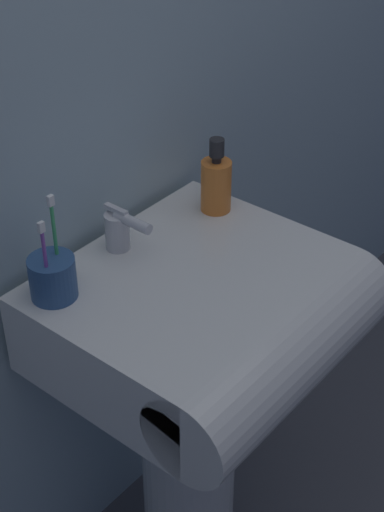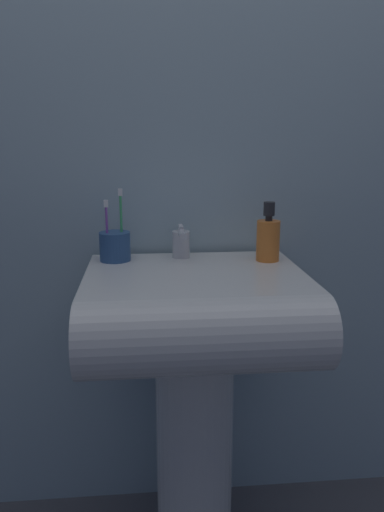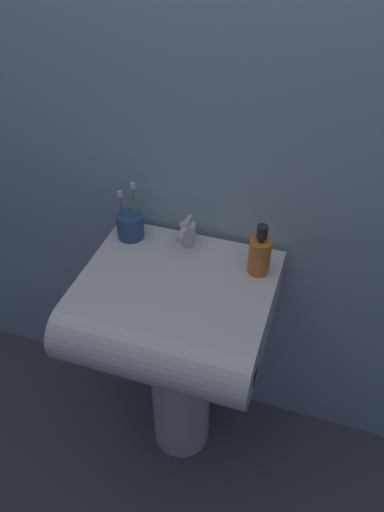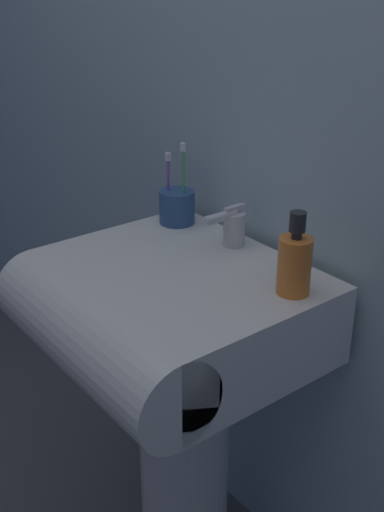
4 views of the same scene
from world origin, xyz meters
TOP-DOWN VIEW (x-y plane):
  - ground_plane at (0.00, 0.00)m, footprint 6.00×6.00m
  - wall_back at (0.00, 0.27)m, footprint 5.00×0.05m
  - sink_pedestal at (0.00, 0.00)m, footprint 0.22×0.22m
  - sink_basin at (0.00, -0.06)m, footprint 0.58×0.53m
  - faucet at (-0.02, 0.16)m, footprint 0.05×0.12m
  - toothbrush_cup at (-0.22, 0.14)m, footprint 0.09×0.09m
  - soap_bottle at (0.22, 0.10)m, footprint 0.07×0.07m

SIDE VIEW (x-z plane):
  - ground_plane at x=0.00m, z-range 0.00..0.00m
  - sink_pedestal at x=0.00m, z-range 0.00..0.68m
  - sink_basin at x=0.00m, z-range 0.68..0.86m
  - toothbrush_cup at x=-0.22m, z-range 0.80..1.01m
  - faucet at x=-0.02m, z-range 0.86..0.96m
  - soap_bottle at x=0.22m, z-range 0.84..1.01m
  - wall_back at x=0.00m, z-range 0.00..2.40m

